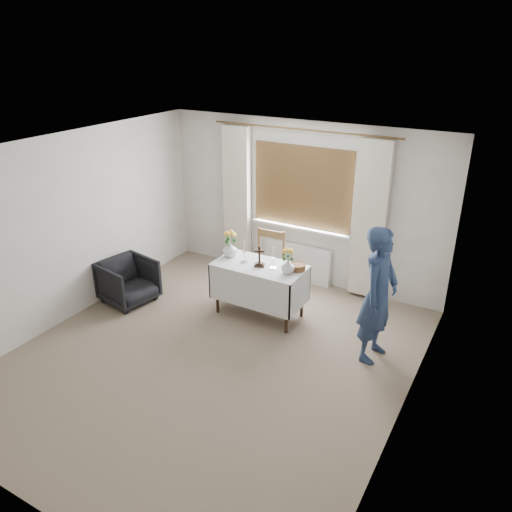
{
  "coord_description": "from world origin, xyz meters",
  "views": [
    {
      "loc": [
        2.97,
        -4.15,
        3.6
      ],
      "look_at": [
        0.06,
        0.97,
        0.99
      ],
      "focal_mm": 35.0,
      "sensor_mm": 36.0,
      "label": 1
    }
  ],
  "objects_px": {
    "flower_vase_right": "(288,266)",
    "wooden_cross": "(259,256)",
    "armchair": "(128,281)",
    "wooden_chair": "(265,267)",
    "altar_table": "(259,290)",
    "person": "(378,295)",
    "flower_vase_left": "(230,249)"
  },
  "relations": [
    {
      "from": "flower_vase_right",
      "to": "wooden_cross",
      "type": "bearing_deg",
      "value": 179.95
    },
    {
      "from": "armchair",
      "to": "flower_vase_right",
      "type": "distance_m",
      "value": 2.41
    },
    {
      "from": "wooden_cross",
      "to": "wooden_chair",
      "type": "bearing_deg",
      "value": 86.15
    },
    {
      "from": "altar_table",
      "to": "wooden_cross",
      "type": "relative_size",
      "value": 4.22
    },
    {
      "from": "altar_table",
      "to": "person",
      "type": "height_order",
      "value": "person"
    },
    {
      "from": "flower_vase_right",
      "to": "flower_vase_left",
      "type": "bearing_deg",
      "value": 174.74
    },
    {
      "from": "person",
      "to": "armchair",
      "type": "bearing_deg",
      "value": 103.36
    },
    {
      "from": "armchair",
      "to": "flower_vase_left",
      "type": "bearing_deg",
      "value": -53.21
    },
    {
      "from": "wooden_cross",
      "to": "flower_vase_right",
      "type": "bearing_deg",
      "value": -24.03
    },
    {
      "from": "armchair",
      "to": "flower_vase_left",
      "type": "height_order",
      "value": "flower_vase_left"
    },
    {
      "from": "wooden_chair",
      "to": "flower_vase_right",
      "type": "distance_m",
      "value": 0.87
    },
    {
      "from": "person",
      "to": "wooden_chair",
      "type": "bearing_deg",
      "value": 76.88
    },
    {
      "from": "person",
      "to": "flower_vase_right",
      "type": "relative_size",
      "value": 8.98
    },
    {
      "from": "flower_vase_right",
      "to": "armchair",
      "type": "bearing_deg",
      "value": -165.78
    },
    {
      "from": "armchair",
      "to": "person",
      "type": "bearing_deg",
      "value": -72.63
    },
    {
      "from": "altar_table",
      "to": "person",
      "type": "relative_size",
      "value": 0.74
    },
    {
      "from": "altar_table",
      "to": "wooden_cross",
      "type": "bearing_deg",
      "value": -62.73
    },
    {
      "from": "person",
      "to": "wooden_cross",
      "type": "relative_size",
      "value": 5.7
    },
    {
      "from": "armchair",
      "to": "wooden_cross",
      "type": "xyz_separation_m",
      "value": [
        1.86,
        0.58,
        0.59
      ]
    },
    {
      "from": "person",
      "to": "flower_vase_left",
      "type": "height_order",
      "value": "person"
    },
    {
      "from": "altar_table",
      "to": "flower_vase_right",
      "type": "bearing_deg",
      "value": -3.91
    },
    {
      "from": "person",
      "to": "wooden_cross",
      "type": "height_order",
      "value": "person"
    },
    {
      "from": "altar_table",
      "to": "wooden_cross",
      "type": "distance_m",
      "value": 0.53
    },
    {
      "from": "wooden_chair",
      "to": "person",
      "type": "relative_size",
      "value": 0.6
    },
    {
      "from": "armchair",
      "to": "wooden_cross",
      "type": "bearing_deg",
      "value": -62.24
    },
    {
      "from": "altar_table",
      "to": "flower_vase_right",
      "type": "height_order",
      "value": "flower_vase_right"
    },
    {
      "from": "armchair",
      "to": "person",
      "type": "distance_m",
      "value": 3.59
    },
    {
      "from": "altar_table",
      "to": "flower_vase_right",
      "type": "xyz_separation_m",
      "value": [
        0.44,
        -0.03,
        0.47
      ]
    },
    {
      "from": "person",
      "to": "altar_table",
      "type": "bearing_deg",
      "value": 90.31
    },
    {
      "from": "wooden_chair",
      "to": "altar_table",
      "type": "bearing_deg",
      "value": -73.85
    },
    {
      "from": "altar_table",
      "to": "wooden_cross",
      "type": "xyz_separation_m",
      "value": [
        0.02,
        -0.03,
        0.53
      ]
    },
    {
      "from": "wooden_cross",
      "to": "flower_vase_left",
      "type": "height_order",
      "value": "wooden_cross"
    }
  ]
}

